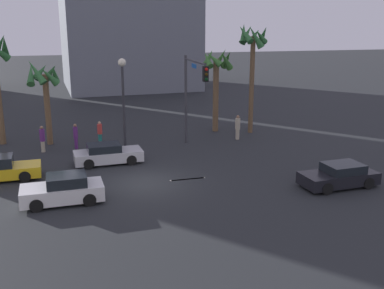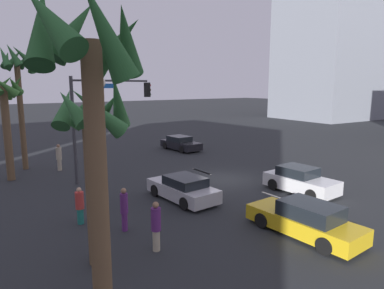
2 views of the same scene
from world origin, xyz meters
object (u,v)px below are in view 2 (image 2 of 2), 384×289
object	(u,v)px
pedestrian_2	(156,225)
palm_tree_2	(18,72)
pedestrian_3	(124,208)
palm_tree_1	(89,86)
car_2	(183,189)
car_0	(181,143)
pedestrian_1	(59,157)
palm_tree_0	(4,101)
palm_tree_3	(93,128)
streetlamp	(101,117)
building_2	(332,57)
pedestrian_0	(80,205)
car_3	(300,181)
car_5	(305,220)
traffic_signal	(101,111)

from	to	relation	value
pedestrian_2	palm_tree_2	world-z (taller)	palm_tree_2
pedestrian_3	palm_tree_1	world-z (taller)	palm_tree_1
pedestrian_3	car_2	bearing A→B (deg)	-66.23
pedestrian_3	palm_tree_2	distance (m)	15.08
car_0	pedestrian_2	xyz separation A→B (m)	(-15.89, 11.62, 0.38)
pedestrian_1	palm_tree_0	xyz separation A→B (m)	(-0.64, 3.14, 4.02)
palm_tree_0	car_0	bearing A→B (deg)	-81.27
pedestrian_1	palm_tree_3	distance (m)	14.61
streetlamp	palm_tree_0	size ratio (longest dim) A/B	0.94
palm_tree_2	palm_tree_3	xyz separation A→B (m)	(-15.75, 0.46, -2.23)
streetlamp	building_2	xyz separation A→B (m)	(20.71, -51.32, 6.62)
palm_tree_0	palm_tree_3	distance (m)	13.36
pedestrian_0	pedestrian_2	xyz separation A→B (m)	(-4.03, -1.47, 0.12)
streetlamp	pedestrian_3	bearing A→B (deg)	172.07
pedestrian_2	pedestrian_3	size ratio (longest dim) A/B	1.01
car_3	pedestrian_3	xyz separation A→B (m)	(0.94, 10.19, 0.32)
car_5	pedestrian_3	bearing A→B (deg)	51.15
car_5	palm_tree_0	size ratio (longest dim) A/B	0.70
palm_tree_3	pedestrian_3	bearing A→B (deg)	-43.26
car_3	traffic_signal	bearing A→B (deg)	41.92
car_2	palm_tree_2	world-z (taller)	palm_tree_2
car_3	palm_tree_2	world-z (taller)	palm_tree_2
palm_tree_2	car_2	bearing A→B (deg)	-155.57
palm_tree_1	palm_tree_2	world-z (taller)	palm_tree_2
car_2	car_5	bearing A→B (deg)	-166.25
palm_tree_2	pedestrian_3	bearing A→B (deg)	-174.45
traffic_signal	palm_tree_3	xyz separation A→B (m)	(-9.87, 4.01, 0.19)
car_5	streetlamp	world-z (taller)	streetlamp
pedestrian_2	palm_tree_1	distance (m)	6.58
car_3	palm_tree_1	size ratio (longest dim) A/B	0.51
car_0	car_3	bearing A→B (deg)	173.57
car_0	car_5	xyz separation A→B (m)	(-18.21, 6.15, 0.04)
car_3	traffic_signal	distance (m)	12.52
pedestrian_2	pedestrian_3	distance (m)	2.26
pedestrian_1	pedestrian_3	distance (m)	12.07
car_2	palm_tree_3	bearing A→B (deg)	122.20
traffic_signal	pedestrian_2	distance (m)	10.94
pedestrian_1	car_0	bearing A→B (deg)	-82.05
palm_tree_2	streetlamp	bearing A→B (deg)	-170.10
traffic_signal	pedestrian_3	bearing A→B (deg)	164.49
traffic_signal	palm_tree_1	world-z (taller)	palm_tree_1
car_3	car_5	distance (m)	5.79
car_3	pedestrian_3	bearing A→B (deg)	84.75
pedestrian_0	car_5	bearing A→B (deg)	-132.49
pedestrian_0	building_2	xyz separation A→B (m)	(22.34, -53.05, 10.19)
streetlamp	car_0	bearing A→B (deg)	-47.99
pedestrian_3	palm_tree_3	bearing A→B (deg)	136.74
traffic_signal	pedestrian_0	distance (m)	7.92
traffic_signal	pedestrian_1	xyz separation A→B (m)	(4.10, 1.69, -3.40)
palm_tree_3	pedestrian_1	bearing A→B (deg)	-9.41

